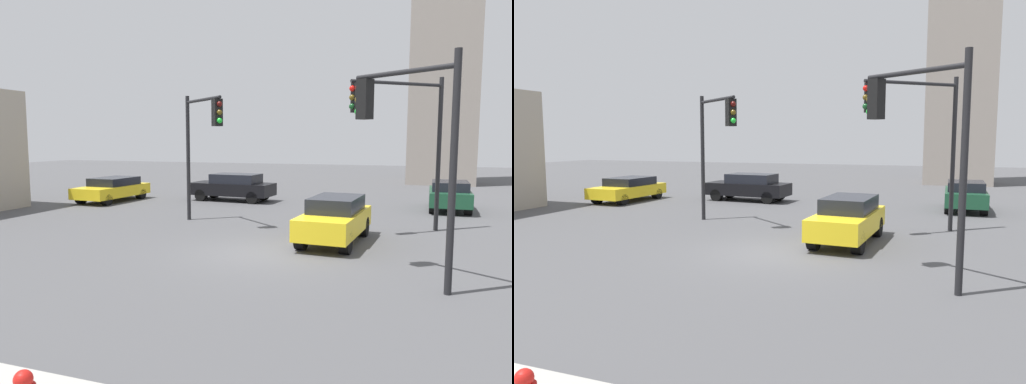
{
  "view_description": "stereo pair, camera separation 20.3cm",
  "coord_description": "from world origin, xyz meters",
  "views": [
    {
      "loc": [
        4.48,
        -13.26,
        3.41
      ],
      "look_at": [
        -1.63,
        4.23,
        1.36
      ],
      "focal_mm": 33.18,
      "sensor_mm": 36.0,
      "label": 1
    },
    {
      "loc": [
        4.68,
        -13.19,
        3.41
      ],
      "look_at": [
        -1.63,
        4.23,
        1.36
      ],
      "focal_mm": 33.18,
      "sensor_mm": 36.0,
      "label": 2
    }
  ],
  "objects": [
    {
      "name": "car_2",
      "position": [
        1.84,
        2.26,
        0.81
      ],
      "size": [
        1.97,
        4.31,
        1.52
      ],
      "rotation": [
        0.0,
        0.0,
        -1.64
      ],
      "color": "yellow",
      "rests_on": "ground_plane"
    },
    {
      "name": "traffic_light_1",
      "position": [
        -3.76,
        3.8,
        3.69
      ],
      "size": [
        2.46,
        2.06,
        5.22
      ],
      "rotation": [
        0.0,
        0.0,
        -0.69
      ],
      "color": "black",
      "rests_on": "ground_plane"
    },
    {
      "name": "ground_plane",
      "position": [
        0.0,
        0.0,
        0.0
      ],
      "size": [
        102.85,
        102.85,
        0.0
      ],
      "primitive_type": "plane",
      "color": "#4C4C4F"
    },
    {
      "name": "car_5",
      "position": [
        -5.39,
        11.16,
        0.8
      ],
      "size": [
        4.72,
        2.18,
        1.52
      ],
      "rotation": [
        0.0,
        0.0,
        3.08
      ],
      "color": "black",
      "rests_on": "ground_plane"
    },
    {
      "name": "traffic_light_2",
      "position": [
        3.77,
        4.46,
        4.04
      ],
      "size": [
        3.07,
        2.63,
        5.68
      ],
      "rotation": [
        0.0,
        0.0,
        -2.44
      ],
      "color": "black",
      "rests_on": "ground_plane"
    },
    {
      "name": "car_0",
      "position": [
        -11.69,
        8.78,
        0.7
      ],
      "size": [
        2.21,
        4.52,
        1.32
      ],
      "rotation": [
        0.0,
        0.0,
        -1.61
      ],
      "color": "yellow",
      "rests_on": "ground_plane"
    },
    {
      "name": "traffic_light_0",
      "position": [
        4.12,
        -1.62,
        3.7
      ],
      "size": [
        2.4,
        1.62,
        5.32
      ],
      "rotation": [
        0.0,
        0.0,
        2.57
      ],
      "color": "black",
      "rests_on": "ground_plane"
    },
    {
      "name": "car_1",
      "position": [
        5.84,
        11.24,
        0.77
      ],
      "size": [
        1.9,
        4.14,
        1.43
      ],
      "rotation": [
        0.0,
        0.0,
        1.56
      ],
      "color": "#19472D",
      "rests_on": "ground_plane"
    }
  ]
}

